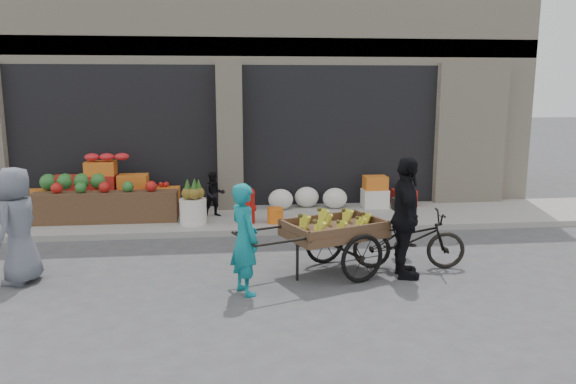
{
  "coord_description": "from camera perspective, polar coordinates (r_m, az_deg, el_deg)",
  "views": [
    {
      "loc": [
        -0.11,
        -7.2,
        2.78
      ],
      "look_at": [
        0.88,
        1.59,
        1.1
      ],
      "focal_mm": 35.0,
      "sensor_mm": 36.0,
      "label": 1
    }
  ],
  "objects": [
    {
      "name": "vendor_woman",
      "position": [
        7.55,
        -4.44,
        -4.79
      ],
      "size": [
        0.56,
        0.66,
        1.52
      ],
      "primitive_type": "imported",
      "rotation": [
        0.0,
        0.0,
        2.0
      ],
      "color": "#107680",
      "rests_on": "ground"
    },
    {
      "name": "banana_cart",
      "position": [
        8.3,
        4.41,
        -3.57
      ],
      "size": [
        2.57,
        1.74,
        1.0
      ],
      "rotation": [
        0.0,
        0.0,
        0.38
      ],
      "color": "brown",
      "rests_on": "ground"
    },
    {
      "name": "fruit_display",
      "position": [
        12.01,
        -17.74,
        0.13
      ],
      "size": [
        3.1,
        1.12,
        1.24
      ],
      "color": "#A71E17",
      "rests_on": "sidewalk"
    },
    {
      "name": "fire_hydrant",
      "position": [
        11.0,
        -3.92,
        -1.21
      ],
      "size": [
        0.22,
        0.22,
        0.71
      ],
      "color": "#A5140F",
      "rests_on": "sidewalk"
    },
    {
      "name": "bicycle",
      "position": [
        8.85,
        12.17,
        -4.75
      ],
      "size": [
        1.78,
        0.83,
        0.9
      ],
      "primitive_type": "imported",
      "rotation": [
        0.0,
        0.0,
        1.43
      ],
      "color": "black",
      "rests_on": "ground"
    },
    {
      "name": "ground",
      "position": [
        7.72,
        -5.3,
        -10.4
      ],
      "size": [
        80.0,
        80.0,
        0.0
      ],
      "primitive_type": "plane",
      "color": "#424244",
      "rests_on": "ground"
    },
    {
      "name": "right_bay_goods",
      "position": [
        12.44,
        6.33,
        -0.3
      ],
      "size": [
        3.35,
        0.6,
        0.7
      ],
      "color": "silver",
      "rests_on": "sidewalk"
    },
    {
      "name": "building",
      "position": [
        15.25,
        -6.19,
        12.92
      ],
      "size": [
        14.0,
        6.45,
        7.0
      ],
      "color": "beige",
      "rests_on": "ground"
    },
    {
      "name": "vendor_grey",
      "position": [
        8.8,
        -25.75,
        -3.1
      ],
      "size": [
        0.7,
        0.91,
        1.67
      ],
      "primitive_type": "imported",
      "rotation": [
        0.0,
        0.0,
        -1.79
      ],
      "color": "slate",
      "rests_on": "ground"
    },
    {
      "name": "orange_bucket",
      "position": [
        11.03,
        -1.29,
        -2.39
      ],
      "size": [
        0.32,
        0.32,
        0.3
      ],
      "primitive_type": "cylinder",
      "color": "orange",
      "rests_on": "sidewalk"
    },
    {
      "name": "cyclist",
      "position": [
        8.31,
        11.86,
        -2.58
      ],
      "size": [
        0.58,
        1.1,
        1.79
      ],
      "primitive_type": "imported",
      "rotation": [
        0.0,
        0.0,
        1.43
      ],
      "color": "black",
      "rests_on": "ground"
    },
    {
      "name": "seated_person",
      "position": [
        11.61,
        -7.52,
        -0.23
      ],
      "size": [
        0.51,
        0.43,
        0.93
      ],
      "primitive_type": "imported",
      "rotation": [
        0.0,
        0.0,
        0.17
      ],
      "color": "black",
      "rests_on": "sidewalk"
    },
    {
      "name": "sidewalk",
      "position": [
        11.62,
        -5.74,
        -2.83
      ],
      "size": [
        18.0,
        2.2,
        0.12
      ],
      "primitive_type": "cube",
      "color": "gray",
      "rests_on": "ground"
    },
    {
      "name": "pineapple_bin",
      "position": [
        11.09,
        -9.61,
        -1.95
      ],
      "size": [
        0.52,
        0.52,
        0.5
      ],
      "primitive_type": "cylinder",
      "color": "silver",
      "rests_on": "sidewalk"
    }
  ]
}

